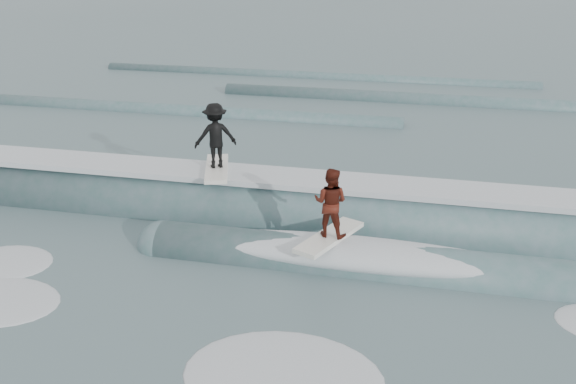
# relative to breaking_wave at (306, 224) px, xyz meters

# --- Properties ---
(ground) EXTENTS (160.00, 160.00, 0.00)m
(ground) POSITION_rel_breaking_wave_xyz_m (-0.33, -4.56, -0.05)
(ground) COLOR #425C60
(ground) RESTS_ON ground
(breaking_wave) EXTENTS (21.80, 3.83, 2.10)m
(breaking_wave) POSITION_rel_breaking_wave_xyz_m (0.00, 0.00, 0.00)
(breaking_wave) COLOR #3A6261
(breaking_wave) RESTS_ON ground
(surfer_black) EXTENTS (1.22, 2.07, 1.74)m
(surfer_black) POSITION_rel_breaking_wave_xyz_m (-2.41, 0.41, 1.91)
(surfer_black) COLOR white
(surfer_black) RESTS_ON ground
(surfer_red) EXTENTS (1.29, 2.06, 1.61)m
(surfer_red) POSITION_rel_breaking_wave_xyz_m (0.86, -1.79, 1.28)
(surfer_red) COLOR white
(surfer_red) RESTS_ON ground
(whitewater) EXTENTS (14.40, 6.41, 0.10)m
(whitewater) POSITION_rel_breaking_wave_xyz_m (-0.32, -5.55, -0.05)
(whitewater) COLOR silver
(whitewater) RESTS_ON ground
(far_swells) EXTENTS (35.82, 8.65, 0.80)m
(far_swells) POSITION_rel_breaking_wave_xyz_m (-1.81, 13.09, -0.05)
(far_swells) COLOR #3A6261
(far_swells) RESTS_ON ground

